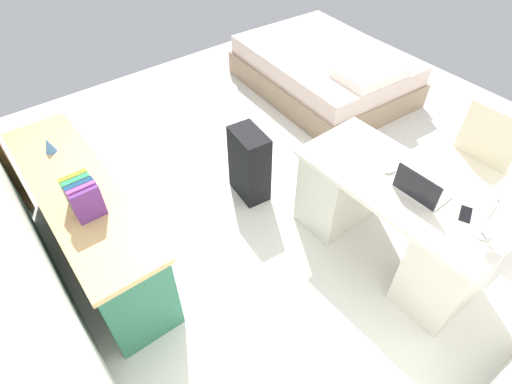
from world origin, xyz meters
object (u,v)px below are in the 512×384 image
object	(u,v)px
credenza	(90,223)
desk_lamp	(492,200)
office_chair	(466,173)
suitcase_black	(249,164)
computer_mouse	(390,170)
cell_phone_near_laptop	(466,214)
desk	(392,218)
figurine_small	(49,146)
bed	(324,71)
laptop	(420,189)

from	to	relation	value
credenza	desk_lamp	xyz separation A→B (m)	(-1.80, -1.76, 0.62)
office_chair	desk_lamp	size ratio (longest dim) A/B	2.72
desk_lamp	suitcase_black	bearing A→B (deg)	14.97
computer_mouse	cell_phone_near_laptop	xyz separation A→B (m)	(-0.55, -0.06, -0.01)
office_chair	computer_mouse	world-z (taller)	office_chair
credenza	desk_lamp	bearing A→B (deg)	-135.57
credenza	cell_phone_near_laptop	distance (m)	2.52
desk	desk_lamp	size ratio (longest dim) A/B	4.23
cell_phone_near_laptop	figurine_small	bearing A→B (deg)	15.24
bed	office_chair	bearing A→B (deg)	166.93
computer_mouse	bed	bearing A→B (deg)	-35.90
computer_mouse	office_chair	bearing A→B (deg)	-106.45
desk	figurine_small	xyz separation A→B (m)	(1.75, 1.75, 0.40)
credenza	office_chair	bearing A→B (deg)	-117.95
office_chair	figurine_small	world-z (taller)	office_chair
computer_mouse	desk_lamp	size ratio (longest dim) A/B	0.29
figurine_small	bed	bearing A→B (deg)	-85.14
office_chair	cell_phone_near_laptop	bearing A→B (deg)	115.08
credenza	bed	distance (m)	3.12
office_chair	figurine_small	xyz separation A→B (m)	(1.82, 2.56, 0.36)
computer_mouse	figurine_small	size ratio (longest dim) A/B	0.91
credenza	suitcase_black	size ratio (longest dim) A/B	2.79
suitcase_black	figurine_small	distance (m)	1.52
desk_lamp	cell_phone_near_laptop	bearing A→B (deg)	-32.07
cell_phone_near_laptop	credenza	bearing A→B (deg)	22.10
desk_lamp	figurine_small	size ratio (longest dim) A/B	3.14
suitcase_black	desk	bearing A→B (deg)	-153.42
suitcase_black	figurine_small	size ratio (longest dim) A/B	5.87
office_chair	computer_mouse	bearing A→B (deg)	75.32
desk_lamp	laptop	bearing A→B (deg)	3.99
office_chair	bed	size ratio (longest dim) A/B	0.48
desk	suitcase_black	xyz separation A→B (m)	(1.15, 0.43, -0.06)
desk	figurine_small	distance (m)	2.51
credenza	desk_lamp	size ratio (longest dim) A/B	5.22
computer_mouse	desk_lamp	world-z (taller)	desk_lamp
office_chair	bed	distance (m)	2.14
figurine_small	credenza	bearing A→B (deg)	-179.81
credenza	figurine_small	world-z (taller)	figurine_small
desk	credenza	bearing A→B (deg)	53.55
bed	desk_lamp	size ratio (longest dim) A/B	5.72
desk	laptop	distance (m)	0.41
desk	suitcase_black	distance (m)	1.23
credenza	laptop	bearing A→B (deg)	-129.10
credenza	figurine_small	distance (m)	0.62
laptop	figurine_small	xyz separation A→B (m)	(1.87, 1.74, 0.01)
desk	office_chair	distance (m)	0.81
desk	credenza	distance (m)	2.17
cell_phone_near_laptop	desk_lamp	xyz separation A→B (m)	(-0.10, 0.06, 0.25)
suitcase_black	computer_mouse	size ratio (longest dim) A/B	6.46
bed	figurine_small	bearing A→B (deg)	94.86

